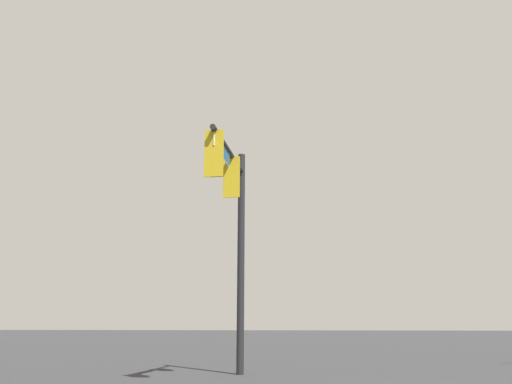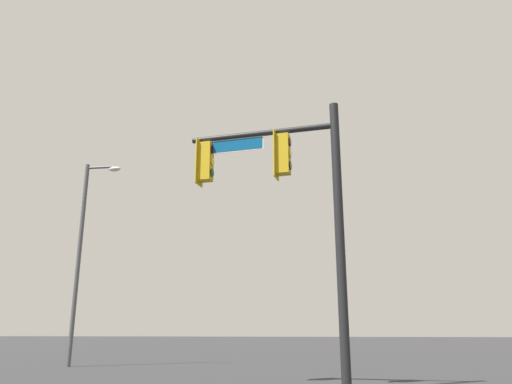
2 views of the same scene
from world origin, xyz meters
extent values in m
cylinder|color=black|center=(-5.56, -5.50, 3.56)|extent=(0.23, 0.23, 7.11)
cylinder|color=black|center=(-3.56, -5.43, 6.51)|extent=(4.01, 0.31, 0.16)
cube|color=gold|center=(-3.97, -5.44, 5.84)|extent=(0.05, 0.52, 1.30)
cube|color=#B79314|center=(-4.16, -5.45, 5.84)|extent=(0.37, 0.33, 1.10)
cylinder|color=#B79314|center=(-4.16, -5.45, 6.45)|extent=(0.04, 0.04, 0.12)
cylinder|color=#340503|center=(-4.36, -5.46, 6.17)|extent=(0.04, 0.22, 0.22)
cylinder|color=yellow|center=(-4.36, -5.46, 5.84)|extent=(0.04, 0.22, 0.22)
cylinder|color=black|center=(-4.36, -5.46, 5.51)|extent=(0.04, 0.22, 0.22)
cube|color=gold|center=(-1.77, -5.36, 5.84)|extent=(0.05, 0.52, 1.30)
cube|color=#B79314|center=(-1.96, -5.37, 5.84)|extent=(0.37, 0.33, 1.10)
cylinder|color=#B79314|center=(-1.96, -5.37, 6.45)|extent=(0.04, 0.04, 0.12)
cylinder|color=#340503|center=(-2.16, -5.38, 6.17)|extent=(0.04, 0.22, 0.22)
cylinder|color=yellow|center=(-2.16, -5.38, 5.84)|extent=(0.04, 0.22, 0.22)
cylinder|color=black|center=(-2.16, -5.38, 5.51)|extent=(0.04, 0.22, 0.22)
cube|color=#0A4C7F|center=(-2.68, -5.40, 6.25)|extent=(1.84, 0.11, 0.33)
cube|color=white|center=(-2.68, -5.40, 6.25)|extent=(1.90, 0.10, 0.39)
cylinder|color=#4C4C51|center=(6.07, -10.73, 4.19)|extent=(0.18, 0.18, 8.37)
cylinder|color=#4C4C51|center=(5.45, -10.84, 8.22)|extent=(1.26, 0.33, 0.10)
ellipsoid|color=silver|center=(4.82, -10.96, 8.12)|extent=(0.56, 0.28, 0.20)
camera|label=1|loc=(10.18, -1.78, 1.41)|focal=35.00mm
camera|label=2|loc=(-7.35, 6.64, 1.26)|focal=35.00mm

